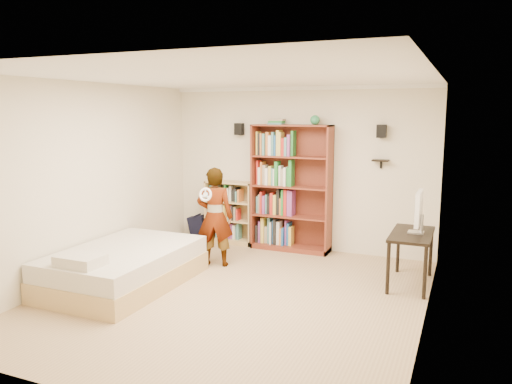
% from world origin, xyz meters
% --- Properties ---
extents(ground, '(4.50, 5.00, 0.01)m').
position_xyz_m(ground, '(0.00, 0.00, 0.00)').
color(ground, tan).
rests_on(ground, ground).
extents(room_shell, '(4.52, 5.02, 2.71)m').
position_xyz_m(room_shell, '(0.00, 0.00, 1.76)').
color(room_shell, beige).
rests_on(room_shell, ground).
extents(crown_molding, '(4.50, 5.00, 0.06)m').
position_xyz_m(crown_molding, '(0.00, 0.00, 2.67)').
color(crown_molding, white).
rests_on(crown_molding, room_shell).
extents(speaker_left, '(0.14, 0.12, 0.20)m').
position_xyz_m(speaker_left, '(-1.05, 2.40, 2.00)').
color(speaker_left, black).
rests_on(speaker_left, room_shell).
extents(speaker_right, '(0.14, 0.12, 0.20)m').
position_xyz_m(speaker_right, '(1.35, 2.40, 2.00)').
color(speaker_right, black).
rests_on(speaker_right, room_shell).
extents(wall_shelf, '(0.25, 0.16, 0.02)m').
position_xyz_m(wall_shelf, '(1.35, 2.41, 1.55)').
color(wall_shelf, black).
rests_on(wall_shelf, room_shell).
extents(tall_bookshelf, '(1.32, 0.38, 2.09)m').
position_xyz_m(tall_bookshelf, '(-0.06, 2.31, 1.04)').
color(tall_bookshelf, brown).
rests_on(tall_bookshelf, ground).
extents(low_bookshelf, '(0.87, 0.33, 1.09)m').
position_xyz_m(low_bookshelf, '(-1.20, 2.34, 0.55)').
color(low_bookshelf, tan).
rests_on(low_bookshelf, ground).
extents(computer_desk, '(0.52, 1.04, 0.71)m').
position_xyz_m(computer_desk, '(1.97, 1.31, 0.36)').
color(computer_desk, black).
rests_on(computer_desk, ground).
extents(imac, '(0.18, 0.57, 0.56)m').
position_xyz_m(imac, '(2.02, 1.33, 0.99)').
color(imac, white).
rests_on(imac, computer_desk).
extents(daybed, '(1.38, 2.13, 0.63)m').
position_xyz_m(daybed, '(-1.54, -0.20, 0.31)').
color(daybed, silver).
rests_on(daybed, ground).
extents(person, '(0.62, 0.50, 1.49)m').
position_xyz_m(person, '(-0.83, 1.05, 0.74)').
color(person, black).
rests_on(person, ground).
extents(wii_wheel, '(0.20, 0.08, 0.21)m').
position_xyz_m(wii_wheel, '(-0.83, 0.77, 1.12)').
color(wii_wheel, white).
rests_on(wii_wheel, person).
extents(navy_bag, '(0.34, 0.23, 0.45)m').
position_xyz_m(navy_bag, '(-1.84, 2.31, 0.22)').
color(navy_bag, black).
rests_on(navy_bag, ground).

